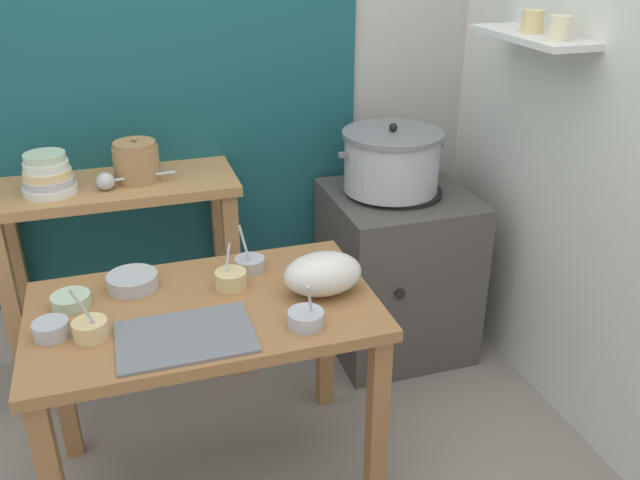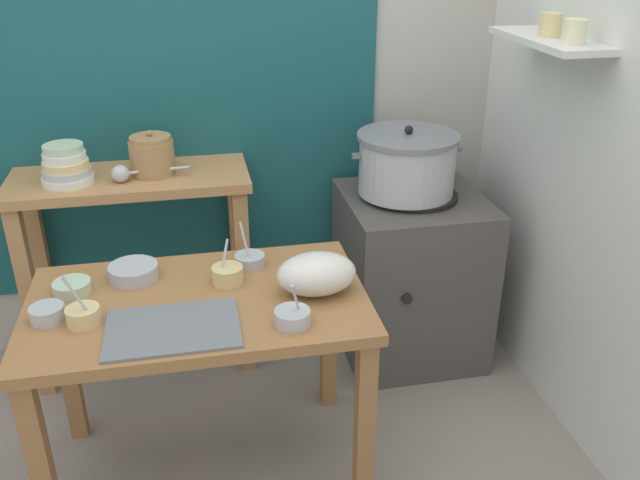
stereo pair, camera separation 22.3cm
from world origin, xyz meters
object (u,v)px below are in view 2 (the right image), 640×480
clay_pot (152,155)px  serving_tray (173,328)px  ladle (124,173)px  back_shelf_table (135,225)px  stove_block (410,275)px  prep_bowl_3 (228,274)px  prep_bowl_0 (133,271)px  plastic_bag (317,274)px  steamer_pot (407,163)px  bowl_stack_enamel (66,166)px  prep_bowl_4 (292,316)px  prep_bowl_1 (250,260)px  prep_table (200,327)px  prep_bowl_2 (72,287)px  prep_bowl_6 (83,315)px  prep_bowl_5 (47,313)px

clay_pot → serving_tray: (0.05, -0.90, -0.25)m
ladle → clay_pot: bearing=32.9°
back_shelf_table → ladle: 0.27m
stove_block → prep_bowl_3: bearing=-148.5°
stove_block → prep_bowl_3: 1.05m
stove_block → prep_bowl_0: size_ratio=4.67×
ladle → plastic_bag: (0.63, -0.70, -0.14)m
steamer_pot → bowl_stack_enamel: steamer_pot is taller
prep_bowl_4 → prep_bowl_1: bearing=102.1°
prep_table → prep_bowl_2: 0.44m
back_shelf_table → clay_pot: clay_pot is taller
plastic_bag → ladle: bearing=132.1°
steamer_pot → stove_block: bearing=-26.6°
back_shelf_table → serving_tray: 0.92m
prep_bowl_2 → prep_bowl_3: (0.51, -0.03, 0.01)m
back_shelf_table → steamer_pot: bearing=-5.5°
serving_tray → prep_bowl_2: 0.44m
prep_bowl_0 → prep_table: bearing=-41.5°
prep_bowl_1 → prep_bowl_3: (-0.09, -0.11, 0.01)m
plastic_bag → prep_bowl_2: (-0.79, 0.16, -0.05)m
prep_bowl_0 → serving_tray: bearing=-70.1°
prep_bowl_1 → prep_bowl_3: 0.14m
prep_bowl_2 → prep_bowl_6: 0.22m
serving_tray → prep_bowl_6: bearing=161.7°
serving_tray → bowl_stack_enamel: bearing=113.7°
back_shelf_table → serving_tray: size_ratio=2.40×
bowl_stack_enamel → prep_bowl_4: (0.74, -0.91, -0.22)m
ladle → serving_tray: (0.16, -0.83, -0.21)m
stove_block → steamer_pot: size_ratio=1.64×
prep_bowl_3 → prep_bowl_4: prep_bowl_4 is taller
serving_tray → prep_bowl_3: bearing=54.3°
prep_table → clay_pot: 0.83m
prep_bowl_0 → prep_bowl_4: 0.63m
back_shelf_table → plastic_bag: back_shelf_table is taller
stove_block → clay_pot: bearing=173.1°
back_shelf_table → bowl_stack_enamel: (-0.23, -0.04, 0.29)m
stove_block → prep_bowl_1: size_ratio=4.66×
prep_bowl_0 → prep_bowl_5: prep_bowl_0 is taller
bowl_stack_enamel → prep_bowl_2: bowl_stack_enamel is taller
serving_tray → prep_bowl_2: (-0.32, 0.29, 0.02)m
prep_bowl_1 → plastic_bag: bearing=-49.8°
prep_bowl_0 → prep_bowl_2: bearing=-163.1°
plastic_bag → prep_bowl_3: size_ratio=1.78×
steamer_pot → ladle: bearing=178.1°
prep_table → prep_bowl_4: size_ratio=6.88×
stove_block → prep_bowl_4: 1.12m
stove_block → prep_table: bearing=-147.5°
ladle → prep_bowl_1: (0.44, -0.47, -0.19)m
bowl_stack_enamel → serving_tray: 0.98m
serving_tray → stove_block: bearing=37.0°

